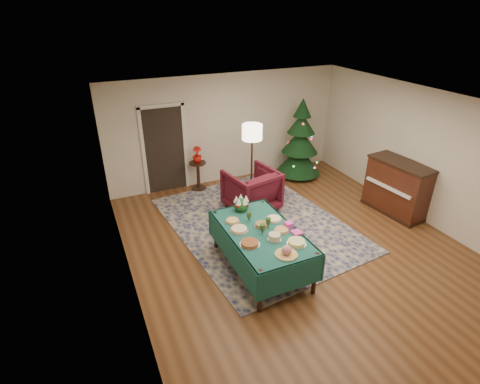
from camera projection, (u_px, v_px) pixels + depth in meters
name	position (u px, v px, depth m)	size (l,w,h in m)	color
room_shell	(304.00, 185.00, 6.45)	(7.00, 7.00, 7.00)	#593319
doorway	(165.00, 148.00, 8.82)	(1.08, 0.04, 2.16)	black
rug	(257.00, 224.00, 7.86)	(3.20, 4.20, 0.02)	#151E4F
buffet_table	(261.00, 239.00, 6.29)	(1.18, 2.00, 0.77)	black
platter_0	(286.00, 252.00, 5.60)	(0.35, 0.35, 0.17)	silver
platter_1	(296.00, 242.00, 5.87)	(0.31, 0.31, 0.06)	silver
platter_2	(250.00, 243.00, 5.86)	(0.33, 0.33, 0.05)	silver
platter_3	(274.00, 237.00, 5.97)	(0.22, 0.22, 0.11)	silver
platter_4	(282.00, 230.00, 6.21)	(0.26, 0.26, 0.04)	silver
platter_5	(239.00, 230.00, 6.21)	(0.31, 0.31, 0.05)	silver
platter_6	(262.00, 225.00, 6.32)	(0.25, 0.25, 0.07)	silver
platter_7	(274.00, 219.00, 6.52)	(0.29, 0.29, 0.04)	silver
platter_8	(232.00, 221.00, 6.47)	(0.25, 0.25, 0.04)	silver
goblet_0	(249.00, 216.00, 6.45)	(0.08, 0.08, 0.18)	#2D471E
goblet_1	(268.00, 222.00, 6.28)	(0.08, 0.08, 0.18)	#2D471E
goblet_2	(262.00, 229.00, 6.10)	(0.08, 0.08, 0.18)	#2D471E
napkin_stack	(297.00, 233.00, 6.14)	(0.15, 0.15, 0.04)	#E53FAA
gift_box	(289.00, 225.00, 6.29)	(0.12, 0.12, 0.10)	#E23EB7
centerpiece	(241.00, 204.00, 6.78)	(0.28, 0.28, 0.32)	#1E4C1E
armchair	(252.00, 188.00, 8.22)	(1.01, 0.95, 1.04)	#4F111D
floor_lamp	(252.00, 137.00, 8.13)	(0.44, 0.44, 1.83)	#A57F3F
side_table	(198.00, 176.00, 9.18)	(0.40, 0.40, 0.72)	black
potted_plant	(197.00, 158.00, 8.96)	(0.22, 0.40, 0.22)	red
christmas_tree	(300.00, 142.00, 9.65)	(1.28, 1.28, 2.07)	black
piano	(397.00, 188.00, 8.09)	(0.77, 1.42, 1.18)	black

